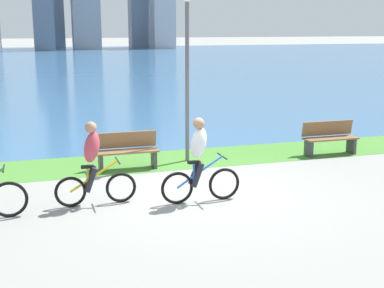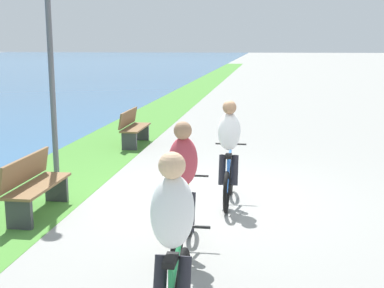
# 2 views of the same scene
# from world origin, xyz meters

# --- Properties ---
(ground_plane) EXTENTS (300.00, 300.00, 0.00)m
(ground_plane) POSITION_xyz_m (0.00, 0.00, 0.00)
(ground_plane) COLOR gray
(grass_strip_bayside) EXTENTS (120.00, 2.07, 0.01)m
(grass_strip_bayside) POSITION_xyz_m (0.00, 2.87, 0.00)
(grass_strip_bayside) COLOR #478433
(grass_strip_bayside) RESTS_ON ground
(cyclist_lead) EXTENTS (1.62, 0.52, 1.69)m
(cyclist_lead) POSITION_xyz_m (-0.18, -0.53, 0.84)
(cyclist_lead) COLOR black
(cyclist_lead) RESTS_ON ground
(cyclist_trailing) EXTENTS (1.57, 0.52, 1.64)m
(cyclist_trailing) POSITION_xyz_m (-2.18, -0.11, 0.83)
(cyclist_trailing) COLOR black
(cyclist_trailing) RESTS_ON ground
(cyclist_distant_rear) EXTENTS (1.63, 0.52, 1.71)m
(cyclist_distant_rear) POSITION_xyz_m (-4.25, -0.36, 0.84)
(cyclist_distant_rear) COLOR black
(cyclist_distant_rear) RESTS_ON ground
(bench_near_path) EXTENTS (1.50, 0.47, 0.90)m
(bench_near_path) POSITION_xyz_m (-1.11, 2.34, 0.45)
(bench_near_path) COLOR brown
(bench_near_path) RESTS_ON ground
(bench_far_along_path) EXTENTS (1.50, 0.47, 0.90)m
(bench_far_along_path) POSITION_xyz_m (4.38, 2.23, 0.45)
(bench_far_along_path) COLOR brown
(bench_far_along_path) RESTS_ON ground
(lamppost_tall) EXTENTS (0.28, 0.28, 4.24)m
(lamppost_tall) POSITION_xyz_m (0.52, 2.68, 2.74)
(lamppost_tall) COLOR #595960
(lamppost_tall) RESTS_ON ground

